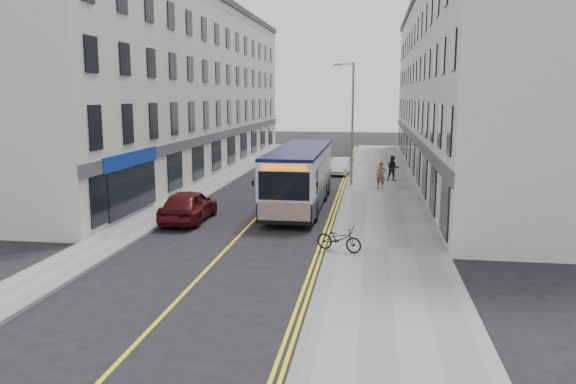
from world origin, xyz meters
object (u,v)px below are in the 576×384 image
(pedestrian_far, at_px, (393,168))
(car_white, at_px, (341,166))
(city_bus, at_px, (300,175))
(streetlamp, at_px, (351,120))
(pedestrian_near, at_px, (381,175))
(bicycle, at_px, (339,239))
(car_maroon, at_px, (189,205))

(pedestrian_far, height_order, car_white, pedestrian_far)
(city_bus, distance_m, pedestrian_far, 10.89)
(streetlamp, relative_size, pedestrian_near, 4.73)
(streetlamp, height_order, bicycle, streetlamp)
(city_bus, relative_size, pedestrian_near, 6.53)
(streetlamp, xyz_separation_m, pedestrian_far, (2.82, 2.24, -3.39))
(streetlamp, height_order, car_maroon, streetlamp)
(bicycle, distance_m, pedestrian_near, 15.14)
(streetlamp, relative_size, pedestrian_far, 4.60)
(city_bus, relative_size, car_maroon, 2.43)
(city_bus, relative_size, bicycle, 6.06)
(bicycle, height_order, car_maroon, car_maroon)
(bicycle, height_order, pedestrian_near, pedestrian_near)
(bicycle, distance_m, car_white, 21.99)
(bicycle, xyz_separation_m, pedestrian_far, (2.59, 18.22, 0.39))
(pedestrian_near, relative_size, car_maroon, 0.37)
(streetlamp, height_order, pedestrian_far, streetlamp)
(streetlamp, distance_m, bicycle, 16.42)
(city_bus, bearing_deg, car_white, 83.94)
(streetlamp, xyz_separation_m, car_white, (-0.97, 5.98, -3.77))
(pedestrian_near, height_order, pedestrian_far, pedestrian_far)
(city_bus, height_order, car_maroon, city_bus)
(bicycle, relative_size, pedestrian_near, 1.08)
(bicycle, bearing_deg, pedestrian_near, 14.79)
(pedestrian_far, height_order, car_maroon, pedestrian_far)
(pedestrian_near, height_order, car_maroon, pedestrian_near)
(car_white, height_order, car_maroon, car_maroon)
(pedestrian_near, xyz_separation_m, pedestrian_far, (0.85, 3.18, 0.02))
(streetlamp, distance_m, pedestrian_far, 4.95)
(streetlamp, bearing_deg, car_white, 99.21)
(pedestrian_far, distance_m, car_maroon, 16.93)
(car_maroon, bearing_deg, city_bus, -139.28)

